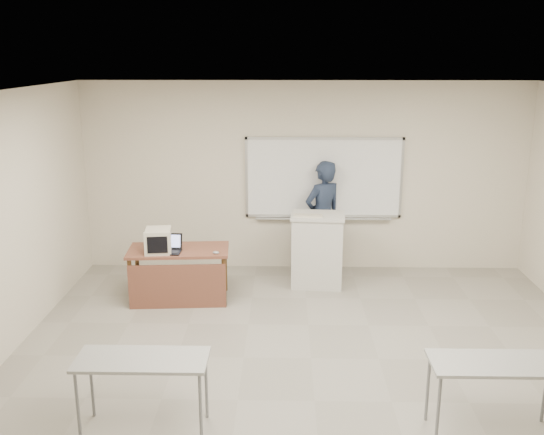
{
  "coord_description": "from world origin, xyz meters",
  "views": [
    {
      "loc": [
        -0.31,
        -5.42,
        3.4
      ],
      "look_at": [
        -0.48,
        2.2,
        1.32
      ],
      "focal_mm": 40.0,
      "sensor_mm": 36.0,
      "label": 1
    }
  ],
  "objects_px": {
    "presenter": "(323,217)",
    "laptop": "(169,248)",
    "instructor_desk": "(178,266)",
    "podium": "(317,250)",
    "keyboard": "(308,216)",
    "crt_monitor": "(158,241)",
    "whiteboard": "(324,179)",
    "mouse": "(216,253)"
  },
  "relations": [
    {
      "from": "mouse",
      "to": "keyboard",
      "type": "xyz_separation_m",
      "value": [
        1.28,
        0.68,
        0.35
      ]
    },
    {
      "from": "keyboard",
      "to": "instructor_desk",
      "type": "bearing_deg",
      "value": -157.31
    },
    {
      "from": "instructor_desk",
      "to": "keyboard",
      "type": "xyz_separation_m",
      "value": [
        1.83,
        0.59,
        0.58
      ]
    },
    {
      "from": "podium",
      "to": "keyboard",
      "type": "bearing_deg",
      "value": -137.05
    },
    {
      "from": "laptop",
      "to": "presenter",
      "type": "height_order",
      "value": "presenter"
    },
    {
      "from": "whiteboard",
      "to": "mouse",
      "type": "relative_size",
      "value": 27.04
    },
    {
      "from": "mouse",
      "to": "presenter",
      "type": "xyz_separation_m",
      "value": [
        1.54,
        1.42,
        0.13
      ]
    },
    {
      "from": "instructor_desk",
      "to": "presenter",
      "type": "height_order",
      "value": "presenter"
    },
    {
      "from": "podium",
      "to": "mouse",
      "type": "distance_m",
      "value": 1.65
    },
    {
      "from": "podium",
      "to": "crt_monitor",
      "type": "relative_size",
      "value": 2.73
    },
    {
      "from": "mouse",
      "to": "presenter",
      "type": "bearing_deg",
      "value": 44.01
    },
    {
      "from": "keyboard",
      "to": "presenter",
      "type": "xyz_separation_m",
      "value": [
        0.26,
        0.74,
        -0.22
      ]
    },
    {
      "from": "whiteboard",
      "to": "crt_monitor",
      "type": "relative_size",
      "value": 6.14
    },
    {
      "from": "instructor_desk",
      "to": "podium",
      "type": "xyz_separation_m",
      "value": [
        1.98,
        0.71,
        0.02
      ]
    },
    {
      "from": "instructor_desk",
      "to": "crt_monitor",
      "type": "bearing_deg",
      "value": 178.97
    },
    {
      "from": "keyboard",
      "to": "presenter",
      "type": "bearing_deg",
      "value": 75.24
    },
    {
      "from": "instructor_desk",
      "to": "laptop",
      "type": "bearing_deg",
      "value": -176.11
    },
    {
      "from": "instructor_desk",
      "to": "mouse",
      "type": "bearing_deg",
      "value": -13.28
    },
    {
      "from": "mouse",
      "to": "presenter",
      "type": "height_order",
      "value": "presenter"
    },
    {
      "from": "whiteboard",
      "to": "instructor_desk",
      "type": "bearing_deg",
      "value": -144.84
    },
    {
      "from": "laptop",
      "to": "keyboard",
      "type": "bearing_deg",
      "value": 19.06
    },
    {
      "from": "crt_monitor",
      "to": "keyboard",
      "type": "height_order",
      "value": "keyboard"
    },
    {
      "from": "crt_monitor",
      "to": "laptop",
      "type": "distance_m",
      "value": 0.18
    },
    {
      "from": "instructor_desk",
      "to": "podium",
      "type": "distance_m",
      "value": 2.1
    },
    {
      "from": "whiteboard",
      "to": "laptop",
      "type": "distance_m",
      "value": 2.74
    },
    {
      "from": "mouse",
      "to": "presenter",
      "type": "relative_size",
      "value": 0.05
    },
    {
      "from": "instructor_desk",
      "to": "keyboard",
      "type": "distance_m",
      "value": 2.0
    },
    {
      "from": "instructor_desk",
      "to": "presenter",
      "type": "xyz_separation_m",
      "value": [
        2.09,
        1.33,
        0.36
      ]
    },
    {
      "from": "whiteboard",
      "to": "crt_monitor",
      "type": "xyz_separation_m",
      "value": [
        -2.35,
        -1.49,
        -0.57
      ]
    },
    {
      "from": "mouse",
      "to": "keyboard",
      "type": "bearing_deg",
      "value": 29.34
    },
    {
      "from": "whiteboard",
      "to": "crt_monitor",
      "type": "height_order",
      "value": "whiteboard"
    },
    {
      "from": "instructor_desk",
      "to": "presenter",
      "type": "distance_m",
      "value": 2.5
    },
    {
      "from": "podium",
      "to": "mouse",
      "type": "height_order",
      "value": "podium"
    },
    {
      "from": "instructor_desk",
      "to": "podium",
      "type": "relative_size",
      "value": 1.26
    },
    {
      "from": "crt_monitor",
      "to": "podium",
      "type": "bearing_deg",
      "value": 10.9
    },
    {
      "from": "crt_monitor",
      "to": "mouse",
      "type": "relative_size",
      "value": 4.41
    },
    {
      "from": "laptop",
      "to": "mouse",
      "type": "xyz_separation_m",
      "value": [
        0.65,
        -0.07,
        -0.04
      ]
    },
    {
      "from": "podium",
      "to": "keyboard",
      "type": "height_order",
      "value": "keyboard"
    },
    {
      "from": "presenter",
      "to": "laptop",
      "type": "bearing_deg",
      "value": -0.77
    },
    {
      "from": "whiteboard",
      "to": "laptop",
      "type": "relative_size",
      "value": 7.76
    },
    {
      "from": "crt_monitor",
      "to": "whiteboard",
      "type": "bearing_deg",
      "value": 25.29
    },
    {
      "from": "instructor_desk",
      "to": "crt_monitor",
      "type": "xyz_separation_m",
      "value": [
        -0.25,
        -0.01,
        0.37
      ]
    }
  ]
}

